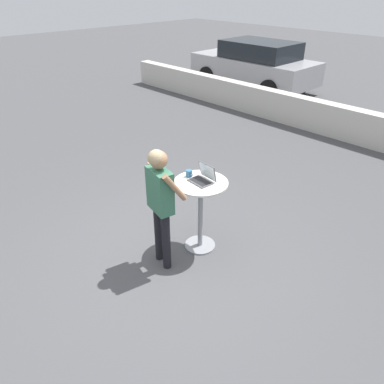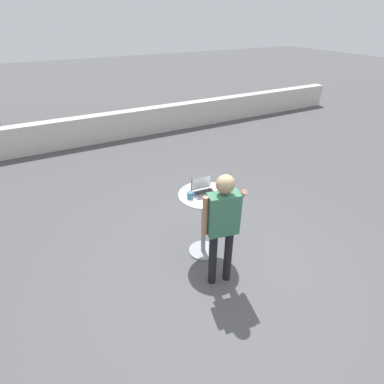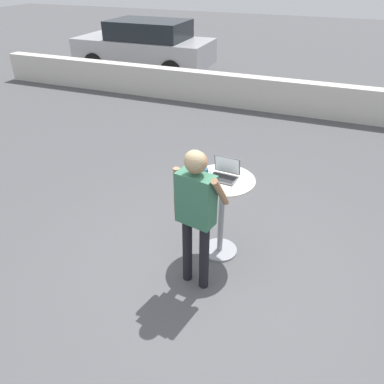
{
  "view_description": "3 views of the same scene",
  "coord_description": "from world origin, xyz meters",
  "px_view_note": "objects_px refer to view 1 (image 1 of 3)",
  "views": [
    {
      "loc": [
        3.08,
        -2.61,
        3.46
      ],
      "look_at": [
        0.17,
        0.19,
        1.13
      ],
      "focal_mm": 35.0,
      "sensor_mm": 36.0,
      "label": 1
    },
    {
      "loc": [
        -1.86,
        -2.58,
        3.29
      ],
      "look_at": [
        -0.26,
        0.44,
        1.23
      ],
      "focal_mm": 28.0,
      "sensor_mm": 36.0,
      "label": 2
    },
    {
      "loc": [
        1.02,
        -3.06,
        3.22
      ],
      "look_at": [
        -0.26,
        0.19,
        1.04
      ],
      "focal_mm": 35.0,
      "sensor_mm": 36.0,
      "label": 3
    }
  ],
  "objects_px": {
    "cafe_table": "(201,204)",
    "coffee_mug": "(189,173)",
    "laptop": "(203,177)",
    "standing_person": "(160,195)",
    "parked_car_near_street": "(255,64)"
  },
  "relations": [
    {
      "from": "cafe_table",
      "to": "coffee_mug",
      "type": "height_order",
      "value": "coffee_mug"
    },
    {
      "from": "laptop",
      "to": "coffee_mug",
      "type": "height_order",
      "value": "laptop"
    },
    {
      "from": "cafe_table",
      "to": "laptop",
      "type": "bearing_deg",
      "value": 84.94
    },
    {
      "from": "coffee_mug",
      "to": "standing_person",
      "type": "distance_m",
      "value": 0.64
    },
    {
      "from": "standing_person",
      "to": "parked_car_near_street",
      "type": "relative_size",
      "value": 0.39
    },
    {
      "from": "parked_car_near_street",
      "to": "laptop",
      "type": "bearing_deg",
      "value": -56.63
    },
    {
      "from": "coffee_mug",
      "to": "parked_car_near_street",
      "type": "height_order",
      "value": "parked_car_near_street"
    },
    {
      "from": "coffee_mug",
      "to": "standing_person",
      "type": "height_order",
      "value": "standing_person"
    },
    {
      "from": "cafe_table",
      "to": "parked_car_near_street",
      "type": "height_order",
      "value": "parked_car_near_street"
    },
    {
      "from": "laptop",
      "to": "coffee_mug",
      "type": "xyz_separation_m",
      "value": [
        -0.23,
        -0.04,
        -0.01
      ]
    },
    {
      "from": "parked_car_near_street",
      "to": "cafe_table",
      "type": "bearing_deg",
      "value": -56.78
    },
    {
      "from": "cafe_table",
      "to": "parked_car_near_street",
      "type": "xyz_separation_m",
      "value": [
        -5.09,
        7.77,
        0.09
      ]
    },
    {
      "from": "standing_person",
      "to": "cafe_table",
      "type": "bearing_deg",
      "value": 81.32
    },
    {
      "from": "cafe_table",
      "to": "parked_car_near_street",
      "type": "distance_m",
      "value": 9.29
    },
    {
      "from": "laptop",
      "to": "standing_person",
      "type": "bearing_deg",
      "value": -98.47
    }
  ]
}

